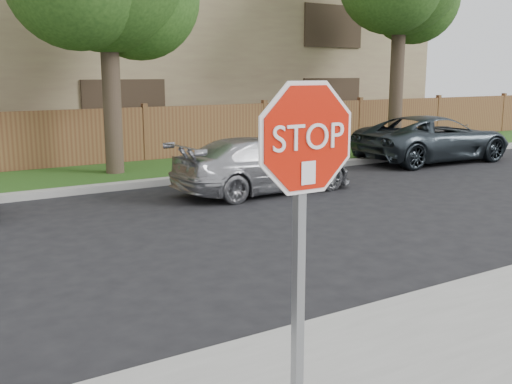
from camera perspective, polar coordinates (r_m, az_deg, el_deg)
ground at (r=5.69m, az=-4.46°, el=-15.38°), size 90.00×90.00×0.00m
far_curb at (r=13.12m, az=-21.34°, el=-0.36°), size 70.00×0.30×0.15m
grass_strip at (r=14.72m, az=-22.59°, el=0.69°), size 70.00×3.00×0.12m
stop_sign at (r=3.87m, az=4.59°, el=0.45°), size 1.01×0.13×2.55m
sedan_right at (r=12.93m, az=0.76°, el=2.61°), size 4.14×1.76×1.19m
sedan_far_right at (r=18.19m, az=16.54°, el=4.90°), size 4.91×2.47×1.33m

